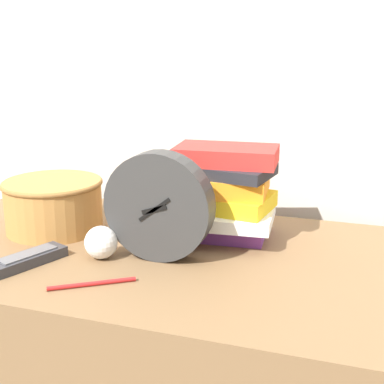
% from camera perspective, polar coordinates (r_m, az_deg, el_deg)
% --- Properties ---
extents(wall_back, '(6.00, 0.04, 2.40)m').
position_cam_1_polar(wall_back, '(1.37, 2.53, 17.85)').
color(wall_back, beige).
rests_on(wall_back, ground_plane).
extents(desk_clock, '(0.21, 0.05, 0.21)m').
position_cam_1_polar(desk_clock, '(1.03, -3.58, -1.54)').
color(desk_clock, '#333333').
rests_on(desk_clock, desk).
extents(book_stack, '(0.25, 0.20, 0.20)m').
position_cam_1_polar(book_stack, '(1.15, 3.15, -0.17)').
color(book_stack, '#7A3899').
rests_on(book_stack, desk).
extents(basket, '(0.22, 0.22, 0.11)m').
position_cam_1_polar(basket, '(1.24, -14.55, -1.13)').
color(basket, '#B27A3D').
rests_on(basket, desk).
extents(tv_remote, '(0.10, 0.16, 0.02)m').
position_cam_1_polar(tv_remote, '(1.08, -17.09, -6.84)').
color(tv_remote, '#333338').
rests_on(tv_remote, desk).
extents(crumpled_paper_ball, '(0.07, 0.07, 0.07)m').
position_cam_1_polar(crumpled_paper_ball, '(1.06, -9.68, -5.32)').
color(crumpled_paper_ball, white).
rests_on(crumpled_paper_ball, desk).
extents(pen, '(0.13, 0.09, 0.01)m').
position_cam_1_polar(pen, '(0.96, -10.62, -9.60)').
color(pen, '#B21E1E').
rests_on(pen, desk).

